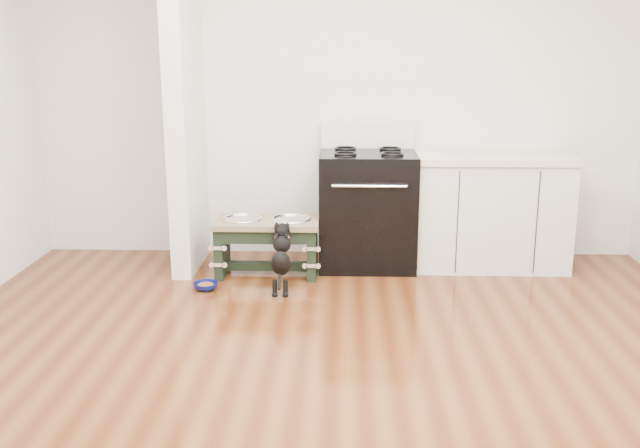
% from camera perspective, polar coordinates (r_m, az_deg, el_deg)
% --- Properties ---
extents(ground, '(5.00, 5.00, 0.00)m').
position_cam_1_polar(ground, '(3.85, 0.88, -12.86)').
color(ground, '#49210D').
rests_on(ground, ground).
extents(room_shell, '(5.00, 5.00, 5.00)m').
position_cam_1_polar(room_shell, '(3.43, 0.98, 11.99)').
color(room_shell, silver).
rests_on(room_shell, ground).
extents(partition_wall, '(0.15, 0.80, 2.70)m').
position_cam_1_polar(partition_wall, '(5.68, -10.77, 9.92)').
color(partition_wall, silver).
rests_on(partition_wall, ground).
extents(oven_range, '(0.76, 0.69, 1.14)m').
position_cam_1_polar(oven_range, '(5.73, 3.81, 1.35)').
color(oven_range, black).
rests_on(oven_range, ground).
extents(cabinet_run, '(1.24, 0.64, 0.91)m').
position_cam_1_polar(cabinet_run, '(5.87, 13.40, 1.05)').
color(cabinet_run, silver).
rests_on(cabinet_run, ground).
extents(dog_feeder, '(0.80, 0.43, 0.46)m').
position_cam_1_polar(dog_feeder, '(5.51, -4.27, -0.94)').
color(dog_feeder, black).
rests_on(dog_feeder, ground).
extents(puppy, '(0.14, 0.41, 0.49)m').
position_cam_1_polar(puppy, '(5.16, -3.12, -2.52)').
color(puppy, black).
rests_on(puppy, ground).
extents(floor_bowl, '(0.22, 0.22, 0.06)m').
position_cam_1_polar(floor_bowl, '(5.31, -9.14, -4.93)').
color(floor_bowl, '#0B0F50').
rests_on(floor_bowl, ground).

